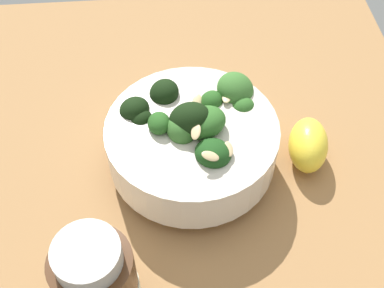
{
  "coord_description": "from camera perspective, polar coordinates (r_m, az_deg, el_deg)",
  "views": [
    {
      "loc": [
        0.56,
        35.22,
        46.61
      ],
      "look_at": [
        -2.2,
        1.27,
        4.0
      ],
      "focal_mm": 46.37,
      "sensor_mm": 36.0,
      "label": 1
    }
  ],
  "objects": [
    {
      "name": "lemon_wedge",
      "position": [
        0.58,
        13.21,
        -0.1
      ],
      "size": [
        5.67,
        7.72,
        5.13
      ],
      "primitive_type": "ellipsoid",
      "rotation": [
        0.0,
        0.0,
        4.52
      ],
      "color": "yellow",
      "rests_on": "ground_plane"
    },
    {
      "name": "ground_plane",
      "position": [
        0.6,
        -2.19,
        -2.94
      ],
      "size": [
        63.92,
        63.92,
        4.63
      ],
      "primitive_type": "cube",
      "color": "#996D42"
    },
    {
      "name": "bowl_of_broccoli",
      "position": [
        0.54,
        0.05,
        0.6
      ],
      "size": [
        18.66,
        18.66,
        10.79
      ],
      "color": "silver",
      "rests_on": "ground_plane"
    }
  ]
}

